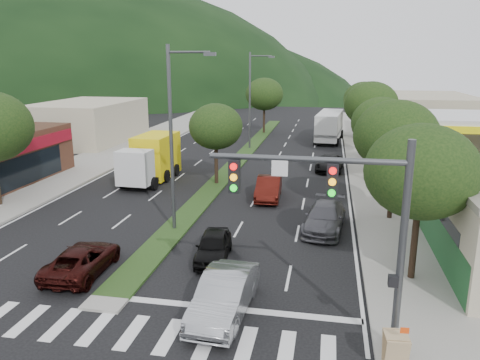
% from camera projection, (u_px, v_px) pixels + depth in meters
% --- Properties ---
extents(ground, '(160.00, 160.00, 0.00)m').
position_uv_depth(ground, '(110.00, 300.00, 18.54)').
color(ground, black).
rests_on(ground, ground).
extents(sidewalk_right, '(5.00, 90.00, 0.15)m').
position_uv_depth(sidewalk_right, '(378.00, 170.00, 40.03)').
color(sidewalk_right, gray).
rests_on(sidewalk_right, ground).
extents(sidewalk_left, '(6.00, 90.00, 0.15)m').
position_uv_depth(sidewalk_left, '(102.00, 158.00, 44.66)').
color(sidewalk_left, gray).
rests_on(sidewalk_left, ground).
extents(median, '(1.60, 56.00, 0.12)m').
position_uv_depth(median, '(241.00, 158.00, 45.16)').
color(median, '#233A15').
rests_on(median, ground).
extents(crosswalk, '(19.00, 2.20, 0.01)m').
position_uv_depth(crosswalk, '(84.00, 327.00, 16.64)').
color(crosswalk, silver).
rests_on(crosswalk, ground).
extents(traffic_signal, '(6.12, 0.40, 7.00)m').
position_uv_depth(traffic_signal, '(352.00, 214.00, 14.28)').
color(traffic_signal, '#47494C').
rests_on(traffic_signal, ground).
extents(gas_canopy, '(12.20, 8.20, 5.25)m').
position_uv_depth(gas_canopy, '(476.00, 123.00, 34.86)').
color(gas_canopy, silver).
rests_on(gas_canopy, ground).
extents(bldg_left_far, '(9.00, 14.00, 4.60)m').
position_uv_depth(bldg_left_far, '(88.00, 122.00, 53.76)').
color(bldg_left_far, '#B7AE92').
rests_on(bldg_left_far, ground).
extents(bldg_right_far, '(10.00, 16.00, 5.20)m').
position_uv_depth(bldg_right_far, '(425.00, 117.00, 56.20)').
color(bldg_right_far, '#B7AE92').
rests_on(bldg_right_far, ground).
extents(hill_far, '(176.00, 132.00, 82.00)m').
position_uv_depth(hill_far, '(26.00, 92.00, 137.70)').
color(hill_far, black).
rests_on(hill_far, ground).
extents(tree_r_a, '(4.60, 4.60, 6.63)m').
position_uv_depth(tree_r_a, '(421.00, 172.00, 18.96)').
color(tree_r_a, black).
rests_on(tree_r_a, sidewalk_right).
extents(tree_r_b, '(4.80, 4.80, 6.94)m').
position_uv_depth(tree_r_b, '(396.00, 136.00, 26.52)').
color(tree_r_b, black).
rests_on(tree_r_b, sidewalk_right).
extents(tree_r_c, '(4.40, 4.40, 6.48)m').
position_uv_depth(tree_r_c, '(381.00, 123.00, 34.20)').
color(tree_r_c, black).
rests_on(tree_r_c, sidewalk_right).
extents(tree_r_d, '(5.00, 5.00, 7.17)m').
position_uv_depth(tree_r_d, '(371.00, 104.00, 43.60)').
color(tree_r_d, black).
rests_on(tree_r_d, sidewalk_right).
extents(tree_r_e, '(4.60, 4.60, 6.71)m').
position_uv_depth(tree_r_e, '(364.00, 99.00, 53.19)').
color(tree_r_e, black).
rests_on(tree_r_e, sidewalk_right).
extents(tree_med_near, '(4.00, 4.00, 6.02)m').
position_uv_depth(tree_med_near, '(216.00, 127.00, 34.56)').
color(tree_med_near, black).
rests_on(tree_med_near, median).
extents(tree_med_far, '(4.80, 4.80, 6.94)m').
position_uv_depth(tree_med_far, '(264.00, 94.00, 59.14)').
color(tree_med_far, black).
rests_on(tree_med_far, median).
extents(streetlight_near, '(2.60, 0.25, 10.00)m').
position_uv_depth(streetlight_near, '(175.00, 131.00, 24.72)').
color(streetlight_near, '#47494C').
rests_on(streetlight_near, ground).
extents(streetlight_mid, '(2.60, 0.25, 10.00)m').
position_uv_depth(streetlight_mid, '(252.00, 96.00, 48.50)').
color(streetlight_mid, '#47494C').
rests_on(streetlight_mid, ground).
extents(sedan_silver, '(1.95, 4.92, 1.59)m').
position_uv_depth(sedan_silver, '(224.00, 295.00, 17.27)').
color(sedan_silver, '#96999D').
rests_on(sedan_silver, ground).
extents(suv_maroon, '(2.30, 4.69, 1.28)m').
position_uv_depth(suv_maroon, '(82.00, 260.00, 20.69)').
color(suv_maroon, black).
rests_on(suv_maroon, ground).
extents(car_queue_a, '(1.99, 4.00, 1.31)m').
position_uv_depth(car_queue_a, '(213.00, 246.00, 22.16)').
color(car_queue_a, black).
rests_on(car_queue_a, ground).
extents(car_queue_b, '(2.57, 5.19, 1.45)m').
position_uv_depth(car_queue_b, '(325.00, 217.00, 25.96)').
color(car_queue_b, '#504F55').
rests_on(car_queue_b, ground).
extents(car_queue_c, '(1.80, 4.61, 1.49)m').
position_uv_depth(car_queue_c, '(269.00, 188.00, 31.84)').
color(car_queue_c, '#45100B').
rests_on(car_queue_c, ground).
extents(car_queue_d, '(2.52, 4.77, 1.28)m').
position_uv_depth(car_queue_d, '(330.00, 163.00, 39.94)').
color(car_queue_d, black).
rests_on(car_queue_d, ground).
extents(box_truck, '(2.99, 7.19, 3.50)m').
position_uv_depth(box_truck, '(152.00, 160.00, 36.50)').
color(box_truck, silver).
rests_on(box_truck, ground).
extents(motorhome, '(3.45, 8.91, 3.34)m').
position_uv_depth(motorhome, '(329.00, 126.00, 54.36)').
color(motorhome, silver).
rests_on(motorhome, ground).
extents(a_frame_sign, '(0.75, 0.84, 1.55)m').
position_uv_depth(a_frame_sign, '(396.00, 348.00, 14.00)').
color(a_frame_sign, tan).
rests_on(a_frame_sign, sidewalk_right).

